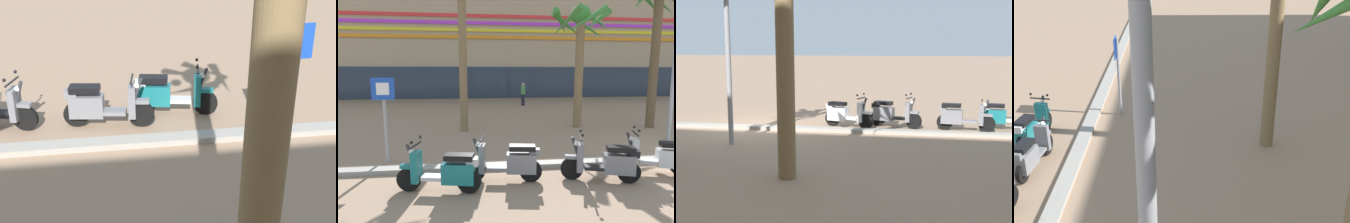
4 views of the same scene
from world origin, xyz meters
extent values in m
plane|color=#93755B|center=(0.00, 0.00, 0.00)|extent=(200.00, 200.00, 0.00)
cube|color=gray|center=(0.00, 0.33, 0.06)|extent=(60.00, 0.36, 0.12)
cylinder|color=black|center=(-7.77, -1.08, 0.26)|extent=(0.53, 0.19, 0.52)
cube|color=silver|center=(-8.46, -0.95, 0.32)|extent=(0.64, 0.39, 0.08)
cube|color=#197075|center=(-7.98, -1.04, 0.43)|extent=(0.73, 0.44, 0.44)
cube|color=black|center=(-7.96, -1.05, 0.78)|extent=(0.64, 0.40, 0.12)
cube|color=silver|center=(-7.69, -1.10, 0.68)|extent=(0.27, 0.24, 0.16)
cylinder|color=black|center=(-7.65, -0.45, 0.26)|extent=(0.53, 0.18, 0.52)
cylinder|color=black|center=(-6.35, -0.64, 0.26)|extent=(0.53, 0.18, 0.52)
cube|color=slate|center=(-7.05, -0.54, 0.32)|extent=(0.63, 0.37, 0.08)
cube|color=slate|center=(-6.56, -0.61, 0.45)|extent=(0.72, 0.42, 0.46)
cube|color=black|center=(-6.54, -0.61, 0.82)|extent=(0.64, 0.39, 0.12)
cube|color=slate|center=(-7.47, -0.47, 0.55)|extent=(0.19, 0.36, 0.66)
cube|color=slate|center=(-7.65, -0.45, 0.55)|extent=(0.34, 0.21, 0.08)
cylinder|color=#333338|center=(-7.55, -0.46, 0.70)|extent=(0.29, 0.11, 0.69)
cylinder|color=black|center=(-7.47, -0.47, 1.02)|extent=(0.12, 0.56, 0.04)
sphere|color=white|center=(-7.57, -0.46, 0.88)|extent=(0.12, 0.12, 0.12)
cube|color=slate|center=(-6.27, -0.65, 0.72)|extent=(0.27, 0.23, 0.16)
cylinder|color=black|center=(-5.34, -0.61, 0.26)|extent=(0.53, 0.25, 0.52)
cylinder|color=black|center=(-4.11, -0.98, 0.26)|extent=(0.53, 0.25, 0.52)
cube|color=black|center=(-4.77, -0.78, 0.32)|extent=(0.66, 0.44, 0.08)
cube|color=slate|center=(-4.32, -0.92, 0.44)|extent=(0.74, 0.50, 0.45)
cube|color=black|center=(-4.30, -0.92, 0.80)|extent=(0.66, 0.46, 0.12)
cube|color=slate|center=(-5.17, -0.66, 0.55)|extent=(0.23, 0.37, 0.66)
cube|color=slate|center=(-5.34, -0.61, 0.55)|extent=(0.35, 0.25, 0.08)
cylinder|color=#333338|center=(-5.25, -0.64, 0.70)|extent=(0.29, 0.15, 0.69)
cylinder|color=black|center=(-5.17, -0.66, 1.02)|extent=(0.20, 0.55, 0.04)
sphere|color=white|center=(-5.27, -0.63, 0.88)|extent=(0.12, 0.12, 0.12)
cube|color=black|center=(-4.03, -1.00, 0.70)|extent=(0.29, 0.26, 0.16)
sphere|color=black|center=(-5.22, -0.90, 1.14)|extent=(0.07, 0.07, 0.07)
sphere|color=black|center=(-5.08, -0.44, 1.14)|extent=(0.07, 0.07, 0.07)
cylinder|color=black|center=(-3.78, -0.31, 0.26)|extent=(0.52, 0.26, 0.52)
cylinder|color=black|center=(-2.57, -0.71, 0.26)|extent=(0.52, 0.26, 0.52)
cube|color=silver|center=(-3.22, -0.49, 0.32)|extent=(0.66, 0.46, 0.08)
cube|color=white|center=(-2.78, -0.64, 0.43)|extent=(0.75, 0.52, 0.44)
cube|color=black|center=(-2.76, -0.65, 0.78)|extent=(0.66, 0.47, 0.12)
cube|color=white|center=(-3.61, -0.36, 0.55)|extent=(0.24, 0.37, 0.66)
cube|color=white|center=(-3.78, -0.31, 0.55)|extent=(0.35, 0.25, 0.08)
cylinder|color=#333338|center=(-3.69, -0.34, 0.70)|extent=(0.29, 0.16, 0.69)
cylinder|color=black|center=(-3.61, -0.36, 1.02)|extent=(0.22, 0.54, 0.04)
sphere|color=white|center=(-3.71, -0.33, 0.88)|extent=(0.12, 0.12, 0.12)
cube|color=silver|center=(-2.49, -0.74, 0.68)|extent=(0.29, 0.27, 0.16)
sphere|color=black|center=(-3.67, -0.60, 1.14)|extent=(0.07, 0.07, 0.07)
sphere|color=black|center=(-3.52, -0.14, 1.14)|extent=(0.07, 0.07, 0.07)
cylinder|color=olive|center=(-2.87, 5.44, 2.54)|extent=(0.37, 0.37, 5.08)
cylinder|color=#939399|center=(-0.37, 2.63, 3.45)|extent=(0.14, 0.14, 6.90)
camera|label=1|loc=(-6.91, 8.12, 4.19)|focal=49.88mm
camera|label=2|loc=(-7.63, -6.66, 2.55)|focal=29.20mm
camera|label=3|loc=(-5.64, 14.15, 2.76)|focal=47.85mm
camera|label=4|loc=(2.29, 2.84, 5.51)|focal=47.30mm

